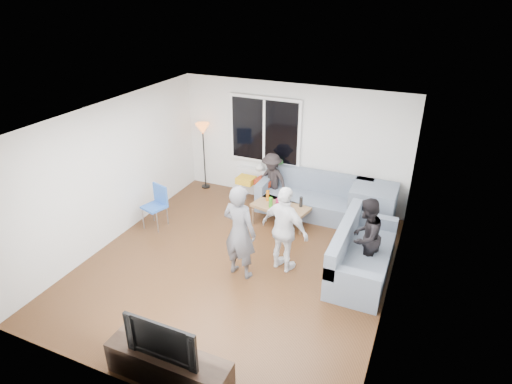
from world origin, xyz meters
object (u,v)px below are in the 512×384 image
at_px(player_left, 240,232).
at_px(tv_console, 169,367).
at_px(player_right, 285,230).
at_px(spectator_right, 365,237).
at_px(floor_lamp, 204,157).
at_px(spectator_back, 272,180).
at_px(side_chair, 154,207).
at_px(sofa_back_section, 313,196).
at_px(sofa_right_section, 363,250).
at_px(coffee_table, 280,215).
at_px(television, 165,336).

relative_size(player_left, tv_console, 1.02).
relative_size(player_right, tv_console, 0.95).
height_order(player_left, tv_console, player_left).
distance_m(player_right, spectator_right, 1.32).
xyz_separation_m(floor_lamp, spectator_back, (1.78, -0.22, -0.18)).
xyz_separation_m(side_chair, spectator_right, (4.07, 0.16, 0.25)).
distance_m(sofa_back_section, player_right, 2.08).
xyz_separation_m(sofa_back_section, side_chair, (-2.72, -1.76, 0.01)).
xyz_separation_m(floor_lamp, spectator_right, (4.07, -1.85, -0.10)).
relative_size(sofa_right_section, floor_lamp, 1.28).
bearing_deg(tv_console, sofa_back_section, 85.58).
xyz_separation_m(side_chair, floor_lamp, (0.00, 2.01, 0.35)).
bearing_deg(player_right, floor_lamp, -23.38).
xyz_separation_m(sofa_right_section, coffee_table, (-1.83, 0.97, -0.22)).
distance_m(side_chair, player_left, 2.36).
height_order(floor_lamp, television, floor_lamp).
bearing_deg(television, player_right, 79.91).
bearing_deg(player_left, tv_console, 102.49).
relative_size(floor_lamp, spectator_back, 1.30).
distance_m(sofa_right_section, player_left, 2.08).
distance_m(player_left, television, 2.29).
distance_m(tv_console, television, 0.50).
distance_m(sofa_back_section, television, 4.79).
bearing_deg(player_right, television, 95.60).
distance_m(side_chair, spectator_back, 2.53).
height_order(side_chair, player_left, player_left).
distance_m(sofa_right_section, floor_lamp, 4.49).
bearing_deg(spectator_right, television, -11.55).
height_order(coffee_table, television, television).
bearing_deg(television, sofa_right_section, 61.38).
bearing_deg(tv_console, television, 0.00).
bearing_deg(spectator_back, player_right, -47.17).
distance_m(coffee_table, tv_console, 4.12).
distance_m(floor_lamp, tv_console, 5.57).
distance_m(coffee_table, spectator_back, 0.91).
xyz_separation_m(side_chair, spectator_back, (1.78, 1.79, 0.17)).
xyz_separation_m(player_left, player_right, (0.61, 0.43, -0.06)).
bearing_deg(sofa_right_section, spectator_back, 54.36).
distance_m(coffee_table, player_left, 1.94).
bearing_deg(player_right, sofa_right_section, -144.88).
bearing_deg(player_left, television, 102.49).
height_order(sofa_back_section, coffee_table, sofa_back_section).
relative_size(sofa_right_section, tv_console, 1.25).
distance_m(spectator_right, spectator_back, 2.82).
bearing_deg(sofa_back_section, player_right, -86.79).
xyz_separation_m(spectator_right, tv_console, (-1.72, -3.17, -0.46)).
xyz_separation_m(side_chair, player_left, (2.22, -0.72, 0.39)).
height_order(sofa_right_section, side_chair, side_chair).
distance_m(spectator_back, tv_console, 4.85).
height_order(sofa_right_section, player_right, player_right).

